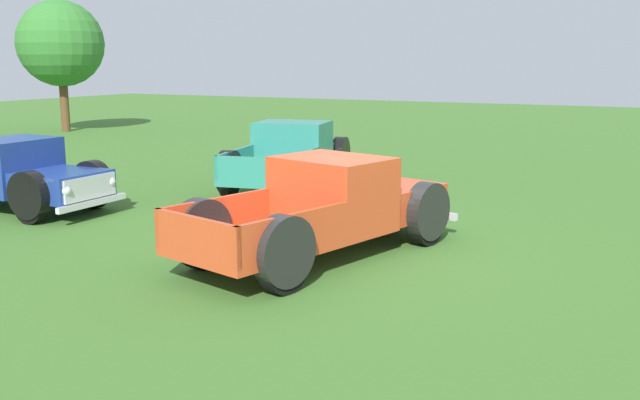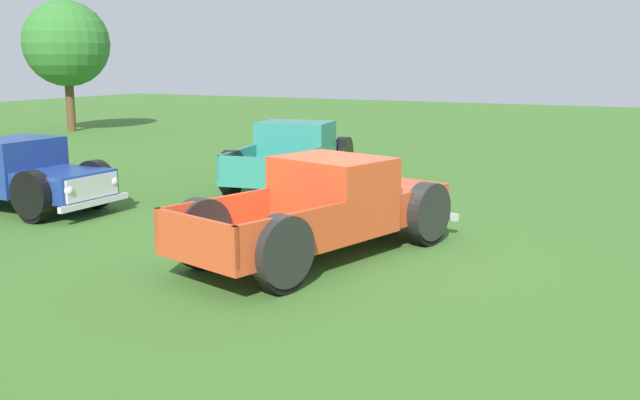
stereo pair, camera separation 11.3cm
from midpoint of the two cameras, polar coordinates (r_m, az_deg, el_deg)
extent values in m
plane|color=#3D6B28|center=(11.62, 2.48, -3.97)|extent=(80.00, 80.00, 0.00)
cube|color=#D14723|center=(12.36, 5.60, 0.02)|extent=(1.85, 1.86, 0.55)
cube|color=silver|center=(12.97, 7.65, 0.51)|extent=(0.41, 1.34, 0.46)
sphere|color=silver|center=(13.30, 5.45, 0.94)|extent=(0.20, 0.20, 0.20)
sphere|color=silver|center=(12.62, 9.87, 0.27)|extent=(0.20, 0.20, 0.20)
cube|color=#D14723|center=(11.23, 1.32, 0.51)|extent=(1.69, 1.96, 1.15)
cube|color=#8C9EA8|center=(11.64, 3.31, 2.15)|extent=(0.41, 1.41, 0.51)
cube|color=#D14723|center=(10.15, -5.05, -3.73)|extent=(2.47, 2.16, 0.10)
cube|color=#D14723|center=(10.66, -7.98, -1.27)|extent=(2.06, 0.62, 0.55)
cube|color=#D14723|center=(9.51, -1.82, -2.68)|extent=(2.06, 0.62, 0.55)
cube|color=#D14723|center=(9.44, -9.61, -2.95)|extent=(0.51, 1.64, 0.55)
cylinder|color=black|center=(12.92, 2.59, -0.69)|extent=(0.79, 0.41, 0.76)
cylinder|color=#B7B7BC|center=(12.93, 2.56, -0.68)|extent=(0.36, 0.31, 0.30)
cylinder|color=black|center=(12.88, 2.60, 0.15)|extent=(1.00, 0.52, 0.96)
cylinder|color=black|center=(11.94, 8.81, -1.80)|extent=(0.79, 0.41, 0.76)
cylinder|color=#B7B7BC|center=(11.93, 8.85, -1.81)|extent=(0.36, 0.31, 0.30)
cylinder|color=black|center=(11.90, 8.84, -0.90)|extent=(1.00, 0.52, 0.96)
cylinder|color=black|center=(10.63, -9.12, -3.43)|extent=(0.79, 0.41, 0.76)
cylinder|color=#B7B7BC|center=(10.63, -9.16, -3.42)|extent=(0.36, 0.31, 0.30)
cylinder|color=black|center=(10.58, -9.15, -2.42)|extent=(1.00, 0.52, 0.96)
cylinder|color=black|center=(9.41, -2.68, -5.22)|extent=(0.79, 0.41, 0.76)
cylinder|color=#B7B7BC|center=(9.40, -2.64, -5.23)|extent=(0.36, 0.31, 0.30)
cylinder|color=black|center=(9.36, -2.69, -4.08)|extent=(1.00, 0.52, 0.96)
cube|color=silver|center=(13.07, 7.72, -0.82)|extent=(0.57, 1.79, 0.12)
cube|color=navy|center=(14.89, -19.45, 1.21)|extent=(1.46, 1.44, 0.52)
cube|color=silver|center=(14.37, -17.47, 0.99)|extent=(1.30, 0.07, 0.44)
sphere|color=silver|center=(14.78, -15.94, 1.45)|extent=(0.19, 0.19, 0.19)
sphere|color=silver|center=(13.99, -19.21, 0.72)|extent=(0.19, 0.19, 0.19)
cube|color=navy|center=(15.85, -22.79, 2.58)|extent=(1.60, 1.25, 1.09)
cube|color=#8C9EA8|center=(15.38, -21.48, 3.35)|extent=(1.37, 0.05, 0.48)
cylinder|color=black|center=(15.48, -17.23, 0.72)|extent=(0.21, 0.72, 0.72)
cylinder|color=#B7B7BC|center=(15.49, -17.20, 0.72)|extent=(0.23, 0.29, 0.29)
cylinder|color=black|center=(15.45, -17.27, 1.38)|extent=(0.27, 0.91, 0.91)
cylinder|color=black|center=(14.42, -21.71, -0.32)|extent=(0.21, 0.72, 0.72)
cylinder|color=#B7B7BC|center=(14.42, -21.74, -0.32)|extent=(0.23, 0.29, 0.29)
cylinder|color=black|center=(14.39, -21.76, 0.40)|extent=(0.27, 0.91, 0.91)
cube|color=silver|center=(14.39, -17.29, -0.19)|extent=(1.73, 0.11, 0.11)
cube|color=#2D8475|center=(18.84, -0.42, 3.93)|extent=(1.78, 1.80, 0.56)
cube|color=silver|center=(19.58, 0.24, 4.20)|extent=(0.33, 1.37, 0.47)
sphere|color=silver|center=(19.73, -1.50, 4.33)|extent=(0.20, 0.20, 0.20)
sphere|color=silver|center=(19.39, 1.97, 4.21)|extent=(0.20, 0.20, 0.20)
cube|color=#2D8475|center=(17.46, -1.77, 4.35)|extent=(1.61, 1.91, 1.16)
cube|color=#8C9EA8|center=(18.01, -1.16, 5.38)|extent=(0.32, 1.44, 0.51)
cube|color=#2D8475|center=(15.93, -3.69, 1.75)|extent=(2.41, 2.07, 0.10)
cube|color=#2D8475|center=(16.17, -6.39, 3.02)|extent=(2.10, 0.49, 0.56)
cube|color=#2D8475|center=(15.62, -0.93, 2.80)|extent=(2.10, 0.49, 0.56)
cube|color=#2D8475|center=(14.93, -5.05, 2.37)|extent=(0.41, 1.67, 0.56)
cylinder|color=black|center=(19.13, -2.86, 3.19)|extent=(0.80, 0.37, 0.77)
cylinder|color=#B7B7BC|center=(19.14, -2.89, 3.19)|extent=(0.35, 0.30, 0.31)
cylinder|color=black|center=(19.11, -2.87, 3.76)|extent=(1.01, 0.46, 0.97)
cylinder|color=black|center=(18.65, 2.08, 2.98)|extent=(0.80, 0.37, 0.77)
cylinder|color=#B7B7BC|center=(18.64, 2.11, 2.98)|extent=(0.35, 0.30, 0.31)
cylinder|color=black|center=(18.62, 2.08, 3.57)|extent=(1.01, 0.46, 0.97)
cylinder|color=black|center=(16.01, -6.85, 1.56)|extent=(0.80, 0.37, 0.77)
cylinder|color=#B7B7BC|center=(16.02, -6.89, 1.56)|extent=(0.35, 0.30, 0.31)
cylinder|color=black|center=(15.98, -6.87, 2.24)|extent=(1.01, 0.46, 0.97)
cylinder|color=black|center=(15.43, -1.05, 1.27)|extent=(0.80, 0.37, 0.77)
cylinder|color=#B7B7BC|center=(15.43, -1.01, 1.27)|extent=(0.35, 0.30, 0.31)
cylinder|color=black|center=(15.40, -1.05, 1.98)|extent=(1.01, 0.46, 0.97)
cube|color=silver|center=(19.66, 0.27, 3.30)|extent=(0.45, 1.83, 0.12)
cylinder|color=brown|center=(32.52, -19.17, 7.26)|extent=(0.36, 0.36, 2.34)
sphere|color=#33752D|center=(32.47, -19.46, 11.68)|extent=(3.57, 3.57, 3.57)
camera|label=1|loc=(0.06, -89.71, 0.06)|focal=40.18mm
camera|label=2|loc=(0.06, 90.29, -0.06)|focal=40.18mm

